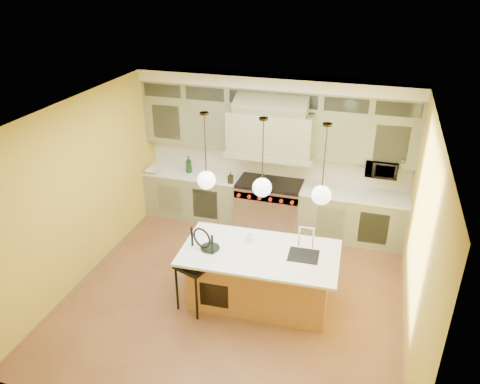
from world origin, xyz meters
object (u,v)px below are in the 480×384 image
(range, at_px, (269,204))
(kitchen_island, at_px, (260,275))
(counter_stool, at_px, (196,265))
(microwave, at_px, (382,168))

(range, bearing_deg, kitchen_island, -79.62)
(counter_stool, height_order, microwave, microwave)
(kitchen_island, xyz_separation_m, counter_stool, (-0.86, -0.39, 0.26))
(counter_stool, bearing_deg, microwave, 67.59)
(range, xyz_separation_m, kitchen_island, (0.41, -2.21, -0.01))
(range, bearing_deg, microwave, 3.12)
(kitchen_island, bearing_deg, counter_stool, -158.77)
(range, height_order, kitchen_island, kitchen_island)
(counter_stool, distance_m, microwave, 3.69)
(kitchen_island, bearing_deg, microwave, 53.51)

